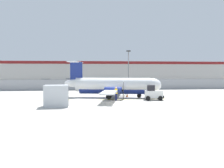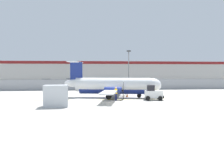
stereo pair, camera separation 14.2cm
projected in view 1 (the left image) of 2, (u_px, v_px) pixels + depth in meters
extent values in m
plane|color=#BCB7AD|center=(122.00, 101.00, 29.82)|extent=(140.00, 140.00, 0.00)
cube|color=yellow|center=(119.00, 99.00, 31.81)|extent=(84.00, 0.20, 0.01)
cube|color=gray|center=(107.00, 85.00, 47.62)|extent=(98.00, 0.04, 2.00)
cylinder|color=slate|center=(107.00, 79.00, 47.56)|extent=(98.00, 0.10, 0.10)
cube|color=#38383A|center=(102.00, 86.00, 59.07)|extent=(98.00, 17.00, 0.12)
cube|color=beige|center=(97.00, 72.00, 77.25)|extent=(91.00, 8.00, 6.50)
cube|color=maroon|center=(98.00, 63.00, 73.13)|extent=(91.00, 0.20, 0.80)
cylinder|color=white|center=(113.00, 85.00, 34.01)|extent=(10.33, 4.07, 1.90)
ellipsoid|color=white|center=(152.00, 85.00, 33.47)|extent=(2.68, 2.27, 1.80)
ellipsoid|color=white|center=(75.00, 83.00, 34.54)|extent=(3.02, 1.65, 1.05)
cylinder|color=navy|center=(113.00, 89.00, 34.03)|extent=(9.22, 3.44, 1.48)
cube|color=white|center=(114.00, 89.00, 34.03)|extent=(5.06, 15.96, 0.18)
cylinder|color=navy|center=(117.00, 88.00, 36.59)|extent=(2.34, 1.36, 0.90)
cone|color=black|center=(124.00, 88.00, 36.47)|extent=(0.54, 0.53, 0.44)
cylinder|color=#262626|center=(125.00, 88.00, 36.46)|extent=(0.50, 2.06, 2.10)
cylinder|color=navy|center=(113.00, 90.00, 31.42)|extent=(2.34, 1.36, 0.90)
cone|color=black|center=(122.00, 90.00, 31.31)|extent=(0.54, 0.53, 0.44)
cylinder|color=#262626|center=(124.00, 90.00, 31.29)|extent=(0.50, 2.06, 2.10)
cube|color=navy|center=(76.00, 73.00, 34.44)|extent=(1.70, 0.55, 3.10)
cube|color=white|center=(75.00, 62.00, 34.37)|extent=(2.12, 4.92, 0.14)
cylinder|color=#59595B|center=(139.00, 92.00, 33.69)|extent=(0.17, 0.17, 0.97)
cylinder|color=black|center=(139.00, 96.00, 33.72)|extent=(0.63, 0.35, 0.60)
cylinder|color=#59595B|center=(112.00, 90.00, 36.28)|extent=(0.17, 0.17, 0.90)
cylinder|color=black|center=(112.00, 93.00, 36.30)|extent=(0.79, 0.38, 0.76)
cylinder|color=#59595B|center=(109.00, 93.00, 31.89)|extent=(0.17, 0.17, 0.90)
cylinder|color=black|center=(109.00, 96.00, 31.91)|extent=(0.79, 0.38, 0.76)
cube|color=silver|center=(154.00, 94.00, 31.08)|extent=(2.36, 1.47, 0.90)
cube|color=black|center=(151.00, 88.00, 31.06)|extent=(1.06, 1.14, 0.70)
cube|color=black|center=(163.00, 97.00, 31.03)|extent=(0.35, 1.11, 0.30)
cylinder|color=black|center=(159.00, 97.00, 31.66)|extent=(0.58, 0.28, 0.56)
cylinder|color=black|center=(160.00, 98.00, 30.47)|extent=(0.58, 0.28, 0.56)
cylinder|color=black|center=(147.00, 97.00, 31.75)|extent=(0.58, 0.28, 0.56)
cylinder|color=black|center=(148.00, 98.00, 30.55)|extent=(0.58, 0.28, 0.56)
cylinder|color=#191E4C|center=(116.00, 97.00, 30.66)|extent=(0.22, 0.22, 0.85)
cylinder|color=#191E4C|center=(116.00, 97.00, 30.48)|extent=(0.22, 0.22, 0.85)
cylinder|color=yellow|center=(116.00, 91.00, 30.53)|extent=(0.47, 0.47, 0.60)
cylinder|color=yellow|center=(117.00, 91.00, 30.73)|extent=(0.14, 0.14, 0.55)
cylinder|color=yellow|center=(115.00, 91.00, 30.33)|extent=(0.14, 0.14, 0.55)
sphere|color=tan|center=(116.00, 88.00, 30.51)|extent=(0.22, 0.22, 0.22)
cube|color=#B7BCC1|center=(56.00, 96.00, 25.38)|extent=(2.48, 2.09, 2.20)
cube|color=#333338|center=(56.00, 96.00, 25.38)|extent=(2.44, 0.18, 2.20)
cube|color=orange|center=(127.00, 97.00, 34.91)|extent=(0.36, 0.36, 0.04)
cone|color=orange|center=(127.00, 94.00, 34.89)|extent=(0.28, 0.28, 0.60)
cylinder|color=white|center=(127.00, 94.00, 34.89)|extent=(0.17, 0.17, 0.08)
cube|color=orange|center=(149.00, 95.00, 37.16)|extent=(0.36, 0.36, 0.04)
cone|color=orange|center=(149.00, 93.00, 37.14)|extent=(0.28, 0.28, 0.60)
cylinder|color=white|center=(149.00, 93.00, 37.14)|extent=(0.17, 0.17, 0.08)
cube|color=orange|center=(63.00, 100.00, 31.53)|extent=(0.36, 0.36, 0.04)
cone|color=orange|center=(63.00, 97.00, 31.51)|extent=(0.28, 0.28, 0.60)
cylinder|color=white|center=(63.00, 96.00, 31.51)|extent=(0.17, 0.17, 0.08)
cube|color=black|center=(47.00, 83.00, 61.06)|extent=(4.31, 1.98, 0.80)
cube|color=#262D38|center=(46.00, 80.00, 60.99)|extent=(2.30, 1.71, 0.56)
cylinder|color=black|center=(53.00, 84.00, 62.21)|extent=(0.61, 0.24, 0.60)
cylinder|color=black|center=(52.00, 84.00, 60.45)|extent=(0.61, 0.24, 0.60)
cylinder|color=black|center=(41.00, 84.00, 61.70)|extent=(0.61, 0.24, 0.60)
cylinder|color=black|center=(40.00, 84.00, 59.93)|extent=(0.61, 0.24, 0.60)
cube|color=slate|center=(71.00, 82.00, 64.23)|extent=(4.32, 2.02, 0.80)
cube|color=#262D38|center=(70.00, 80.00, 64.16)|extent=(2.31, 1.73, 0.56)
cylinder|color=black|center=(76.00, 83.00, 65.40)|extent=(0.61, 0.25, 0.60)
cylinder|color=black|center=(76.00, 84.00, 63.63)|extent=(0.61, 0.25, 0.60)
cylinder|color=black|center=(65.00, 83.00, 64.85)|extent=(0.61, 0.25, 0.60)
cylinder|color=black|center=(65.00, 84.00, 63.09)|extent=(0.61, 0.25, 0.60)
cube|color=gray|center=(90.00, 82.00, 63.52)|extent=(4.33, 2.07, 0.80)
cube|color=#262D38|center=(91.00, 80.00, 63.49)|extent=(2.33, 1.75, 0.56)
cylinder|color=black|center=(85.00, 84.00, 62.60)|extent=(0.62, 0.25, 0.60)
cylinder|color=black|center=(85.00, 83.00, 64.39)|extent=(0.62, 0.25, 0.60)
cylinder|color=black|center=(96.00, 84.00, 62.68)|extent=(0.62, 0.25, 0.60)
cylinder|color=black|center=(96.00, 83.00, 64.47)|extent=(0.62, 0.25, 0.60)
cube|color=navy|center=(112.00, 84.00, 54.31)|extent=(4.35, 2.13, 0.80)
cube|color=#262D38|center=(113.00, 81.00, 54.28)|extent=(2.35, 1.78, 0.56)
cylinder|color=black|center=(106.00, 86.00, 53.41)|extent=(0.62, 0.26, 0.60)
cylinder|color=black|center=(106.00, 85.00, 55.21)|extent=(0.62, 0.26, 0.60)
cylinder|color=black|center=(119.00, 86.00, 53.45)|extent=(0.62, 0.26, 0.60)
cylinder|color=black|center=(118.00, 85.00, 55.25)|extent=(0.62, 0.26, 0.60)
cube|color=gray|center=(136.00, 82.00, 64.26)|extent=(4.30, 1.97, 0.80)
cube|color=#262D38|center=(137.00, 80.00, 64.25)|extent=(2.30, 1.70, 0.56)
cylinder|color=black|center=(132.00, 84.00, 63.14)|extent=(0.61, 0.24, 0.60)
cylinder|color=black|center=(130.00, 83.00, 64.91)|extent=(0.61, 0.24, 0.60)
cylinder|color=black|center=(143.00, 84.00, 63.65)|extent=(0.61, 0.24, 0.60)
cylinder|color=black|center=(141.00, 83.00, 65.42)|extent=(0.61, 0.24, 0.60)
cube|color=red|center=(163.00, 83.00, 60.65)|extent=(4.35, 2.11, 0.80)
cube|color=#262D38|center=(164.00, 80.00, 60.65)|extent=(2.34, 1.77, 0.56)
cylinder|color=black|center=(159.00, 84.00, 59.49)|extent=(0.62, 0.26, 0.60)
cylinder|color=black|center=(156.00, 84.00, 61.25)|extent=(0.62, 0.26, 0.60)
cylinder|color=black|center=(170.00, 84.00, 60.10)|extent=(0.62, 0.26, 0.60)
cylinder|color=black|center=(167.00, 84.00, 61.85)|extent=(0.62, 0.26, 0.60)
cylinder|color=slate|center=(128.00, 72.00, 44.29)|extent=(0.16, 0.16, 7.00)
cube|color=#333333|center=(129.00, 51.00, 44.10)|extent=(0.70, 0.30, 0.24)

